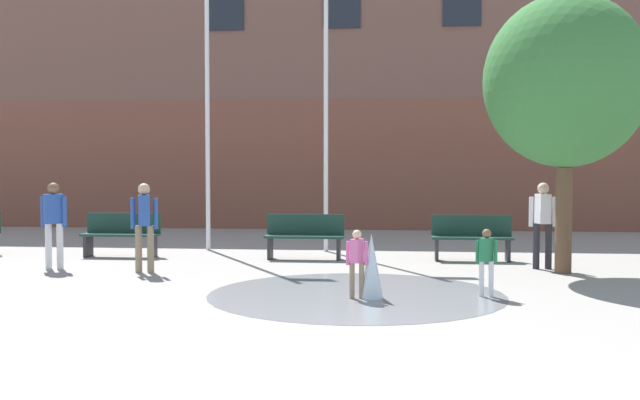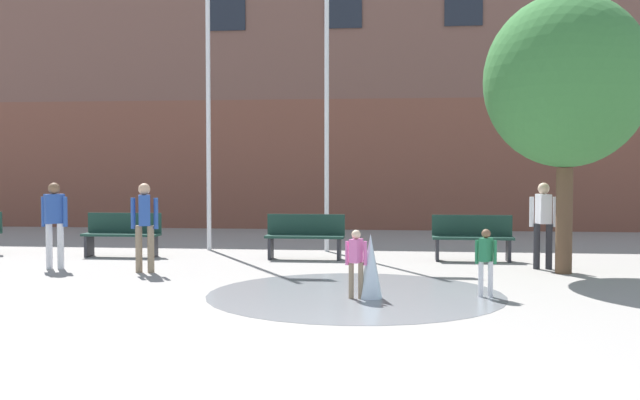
{
  "view_description": "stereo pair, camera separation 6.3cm",
  "coord_description": "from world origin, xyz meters",
  "px_view_note": "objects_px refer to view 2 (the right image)",
  "views": [
    {
      "loc": [
        1.69,
        -5.55,
        1.88
      ],
      "look_at": [
        0.32,
        7.44,
        1.3
      ],
      "focal_mm": 42.0,
      "sensor_mm": 36.0,
      "label": 1
    },
    {
      "loc": [
        1.75,
        -5.55,
        1.88
      ],
      "look_at": [
        0.32,
        7.44,
        1.3
      ],
      "focal_mm": 42.0,
      "sensor_mm": 36.0,
      "label": 2
    }
  ],
  "objects_px": {
    "adult_in_red": "(54,218)",
    "child_in_fountain": "(486,257)",
    "teen_by_trashcan": "(145,220)",
    "park_bench_near_trashcan": "(472,237)",
    "street_tree_near_building": "(566,82)",
    "flagpole_left": "(210,78)",
    "flagpole_right": "(328,93)",
    "child_with_pink_shirt": "(356,258)",
    "adult_near_bench": "(543,218)",
    "park_bench_under_right_flagpole": "(305,236)",
    "park_bench_under_left_flagpole": "(122,234)"
  },
  "relations": [
    {
      "from": "adult_in_red",
      "to": "child_in_fountain",
      "type": "height_order",
      "value": "adult_in_red"
    },
    {
      "from": "teen_by_trashcan",
      "to": "child_in_fountain",
      "type": "bearing_deg",
      "value": -127.41
    },
    {
      "from": "adult_in_red",
      "to": "park_bench_near_trashcan",
      "type": "bearing_deg",
      "value": -24.1
    },
    {
      "from": "street_tree_near_building",
      "to": "park_bench_near_trashcan",
      "type": "bearing_deg",
      "value": 131.11
    },
    {
      "from": "flagpole_left",
      "to": "flagpole_right",
      "type": "relative_size",
      "value": 1.11
    },
    {
      "from": "street_tree_near_building",
      "to": "child_with_pink_shirt",
      "type": "bearing_deg",
      "value": -139.76
    },
    {
      "from": "adult_near_bench",
      "to": "teen_by_trashcan",
      "type": "bearing_deg",
      "value": 90.66
    },
    {
      "from": "park_bench_under_right_flagpole",
      "to": "flagpole_right",
      "type": "height_order",
      "value": "flagpole_right"
    },
    {
      "from": "park_bench_under_right_flagpole",
      "to": "flagpole_right",
      "type": "distance_m",
      "value": 3.38
    },
    {
      "from": "teen_by_trashcan",
      "to": "street_tree_near_building",
      "type": "distance_m",
      "value": 7.8
    },
    {
      "from": "park_bench_under_right_flagpole",
      "to": "child_with_pink_shirt",
      "type": "height_order",
      "value": "child_with_pink_shirt"
    },
    {
      "from": "park_bench_near_trashcan",
      "to": "flagpole_left",
      "type": "bearing_deg",
      "value": 166.64
    },
    {
      "from": "teen_by_trashcan",
      "to": "child_with_pink_shirt",
      "type": "height_order",
      "value": "teen_by_trashcan"
    },
    {
      "from": "park_bench_under_right_flagpole",
      "to": "flagpole_right",
      "type": "xyz_separation_m",
      "value": [
        0.33,
        1.46,
        3.03
      ]
    },
    {
      "from": "park_bench_under_left_flagpole",
      "to": "adult_in_red",
      "type": "distance_m",
      "value": 2.09
    },
    {
      "from": "park_bench_under_left_flagpole",
      "to": "adult_near_bench",
      "type": "bearing_deg",
      "value": -7.02
    },
    {
      "from": "teen_by_trashcan",
      "to": "child_with_pink_shirt",
      "type": "xyz_separation_m",
      "value": [
        3.9,
        -2.25,
        -0.35
      ]
    },
    {
      "from": "child_with_pink_shirt",
      "to": "flagpole_left",
      "type": "bearing_deg",
      "value": 54.96
    },
    {
      "from": "park_bench_under_left_flagpole",
      "to": "adult_in_red",
      "type": "height_order",
      "value": "adult_in_red"
    },
    {
      "from": "park_bench_near_trashcan",
      "to": "street_tree_near_building",
      "type": "height_order",
      "value": "street_tree_near_building"
    },
    {
      "from": "teen_by_trashcan",
      "to": "child_in_fountain",
      "type": "xyz_separation_m",
      "value": [
        5.75,
        -1.9,
        -0.35
      ]
    },
    {
      "from": "flagpole_left",
      "to": "street_tree_near_building",
      "type": "bearing_deg",
      "value": -22.76
    },
    {
      "from": "park_bench_near_trashcan",
      "to": "flagpole_left",
      "type": "relative_size",
      "value": 0.22
    },
    {
      "from": "teen_by_trashcan",
      "to": "street_tree_near_building",
      "type": "height_order",
      "value": "street_tree_near_building"
    },
    {
      "from": "flagpole_right",
      "to": "street_tree_near_building",
      "type": "xyz_separation_m",
      "value": [
        4.47,
        -3.0,
        -0.15
      ]
    },
    {
      "from": "flagpole_right",
      "to": "street_tree_near_building",
      "type": "distance_m",
      "value": 5.38
    },
    {
      "from": "adult_near_bench",
      "to": "adult_in_red",
      "type": "bearing_deg",
      "value": 86.8
    },
    {
      "from": "street_tree_near_building",
      "to": "flagpole_right",
      "type": "bearing_deg",
      "value": 146.12
    },
    {
      "from": "flagpole_left",
      "to": "child_with_pink_shirt",
      "type": "bearing_deg",
      "value": -58.35
    },
    {
      "from": "adult_in_red",
      "to": "adult_near_bench",
      "type": "distance_m",
      "value": 8.99
    },
    {
      "from": "park_bench_under_left_flagpole",
      "to": "street_tree_near_building",
      "type": "xyz_separation_m",
      "value": [
        8.67,
        -1.56,
        2.89
      ]
    },
    {
      "from": "teen_by_trashcan",
      "to": "adult_near_bench",
      "type": "bearing_deg",
      "value": -99.28
    },
    {
      "from": "park_bench_under_right_flagpole",
      "to": "teen_by_trashcan",
      "type": "xyz_separation_m",
      "value": [
        -2.58,
        -2.24,
        0.45
      ]
    },
    {
      "from": "adult_in_red",
      "to": "child_in_fountain",
      "type": "relative_size",
      "value": 1.61
    },
    {
      "from": "child_with_pink_shirt",
      "to": "adult_near_bench",
      "type": "bearing_deg",
      "value": -19.52
    },
    {
      "from": "adult_near_bench",
      "to": "child_in_fountain",
      "type": "height_order",
      "value": "adult_near_bench"
    },
    {
      "from": "park_bench_near_trashcan",
      "to": "adult_near_bench",
      "type": "height_order",
      "value": "adult_near_bench"
    },
    {
      "from": "park_bench_near_trashcan",
      "to": "child_with_pink_shirt",
      "type": "bearing_deg",
      "value": -114.06
    },
    {
      "from": "park_bench_under_right_flagpole",
      "to": "park_bench_near_trashcan",
      "type": "bearing_deg",
      "value": 1.73
    },
    {
      "from": "teen_by_trashcan",
      "to": "child_with_pink_shirt",
      "type": "distance_m",
      "value": 4.51
    },
    {
      "from": "park_bench_under_right_flagpole",
      "to": "adult_near_bench",
      "type": "bearing_deg",
      "value": -12.56
    },
    {
      "from": "child_in_fountain",
      "to": "teen_by_trashcan",
      "type": "bearing_deg",
      "value": -74.78
    },
    {
      "from": "flagpole_right",
      "to": "adult_in_red",
      "type": "bearing_deg",
      "value": -144.24
    },
    {
      "from": "park_bench_near_trashcan",
      "to": "park_bench_under_right_flagpole",
      "type": "bearing_deg",
      "value": -178.27
    },
    {
      "from": "flagpole_left",
      "to": "flagpole_right",
      "type": "height_order",
      "value": "flagpole_left"
    },
    {
      "from": "adult_near_bench",
      "to": "flagpole_left",
      "type": "height_order",
      "value": "flagpole_left"
    },
    {
      "from": "park_bench_near_trashcan",
      "to": "teen_by_trashcan",
      "type": "distance_m",
      "value": 6.41
    },
    {
      "from": "park_bench_under_left_flagpole",
      "to": "park_bench_near_trashcan",
      "type": "distance_m",
      "value": 7.23
    },
    {
      "from": "flagpole_right",
      "to": "flagpole_left",
      "type": "bearing_deg",
      "value": 180.0
    },
    {
      "from": "park_bench_under_right_flagpole",
      "to": "park_bench_near_trashcan",
      "type": "distance_m",
      "value": 3.36
    }
  ]
}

